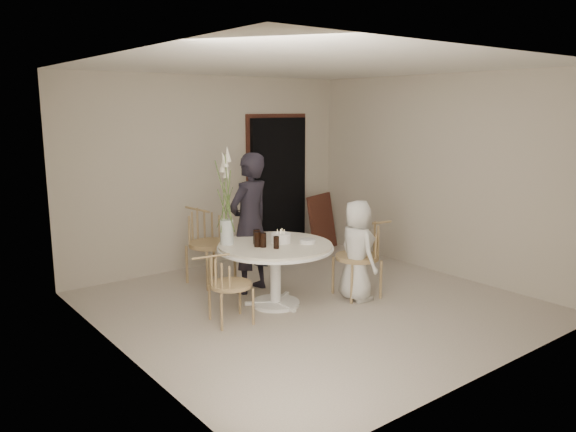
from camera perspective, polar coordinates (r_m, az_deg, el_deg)
ground at (r=6.63m, az=2.50°, el=-8.94°), size 4.50×4.50×0.00m
room_shell at (r=6.27m, az=2.62°, el=5.12°), size 4.50×4.50×4.50m
doorway at (r=8.75m, az=-1.00°, el=3.05°), size 1.00×0.10×2.10m
door_trim at (r=8.77m, az=-1.16°, el=3.47°), size 1.12×0.03×2.22m
table at (r=6.43m, az=-1.29°, el=-3.83°), size 1.33×1.33×0.73m
picture_frame at (r=9.01m, az=3.48°, el=-0.64°), size 0.70×0.40×0.89m
chair_far at (r=7.40m, az=-8.55°, el=-1.89°), size 0.58×0.62×0.96m
chair_right at (r=6.86m, az=7.93°, el=-3.25°), size 0.59×0.56×0.90m
chair_left at (r=5.94m, az=-6.82°, el=-6.35°), size 0.50×0.47×0.77m
girl at (r=6.89m, az=-3.92°, el=-0.71°), size 0.71×0.56×1.73m
boy at (r=6.67m, az=7.05°, el=-3.50°), size 0.48×0.64×1.20m
birthday_cake at (r=6.44m, az=-0.73°, el=-2.25°), size 0.23×0.23×0.16m
cola_tumbler_a at (r=6.23m, az=-2.55°, el=-2.46°), size 0.10×0.10×0.16m
cola_tumbler_b at (r=6.17m, az=-1.20°, el=-2.71°), size 0.06×0.06×0.13m
cola_tumbler_c at (r=6.25m, az=-3.11°, el=-2.38°), size 0.09×0.09×0.17m
cola_tumbler_d at (r=6.37m, az=-3.21°, el=-2.13°), size 0.08×0.08×0.17m
plate_stack at (r=6.43m, az=2.01°, el=-2.57°), size 0.19×0.19×0.05m
flower_vase at (r=6.33m, az=-6.30°, el=0.95°), size 0.15×0.15×1.12m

